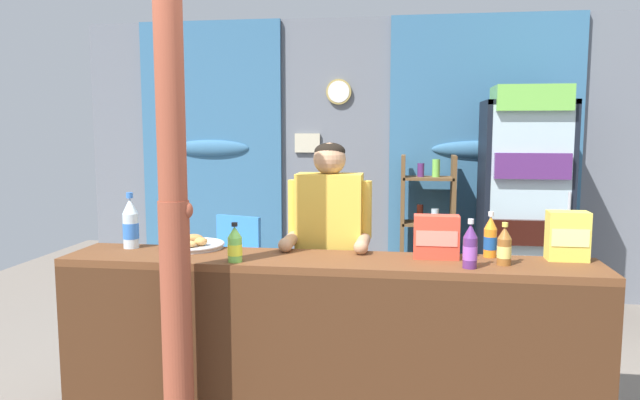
{
  "coord_description": "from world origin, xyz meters",
  "views": [
    {
      "loc": [
        0.44,
        -2.5,
        1.59
      ],
      "look_at": [
        -0.08,
        1.03,
        1.16
      ],
      "focal_mm": 33.55,
      "sensor_mm": 36.0,
      "label": 1
    }
  ],
  "objects_px": {
    "plastic_lawn_chair": "(230,262)",
    "soda_bottle_water": "(131,225)",
    "snack_box_instant_noodle": "(567,236)",
    "soda_bottle_grape_soda": "(470,247)",
    "drink_fridge": "(524,195)",
    "soda_bottle_iced_tea": "(504,247)",
    "bottle_shelf_rack": "(427,228)",
    "soda_bottle_lime_soda": "(235,245)",
    "timber_post": "(174,212)",
    "soda_bottle_orange_soda": "(490,238)",
    "snack_box_crackers": "(436,237)",
    "stall_counter": "(324,332)",
    "shopkeeper": "(329,239)",
    "pastry_tray": "(192,244)"
  },
  "relations": [
    {
      "from": "soda_bottle_lime_soda",
      "to": "snack_box_instant_noodle",
      "type": "bearing_deg",
      "value": 9.71
    },
    {
      "from": "soda_bottle_water",
      "to": "soda_bottle_lime_soda",
      "type": "distance_m",
      "value": 0.74
    },
    {
      "from": "bottle_shelf_rack",
      "to": "soda_bottle_orange_soda",
      "type": "xyz_separation_m",
      "value": [
        0.26,
        -2.15,
        0.31
      ]
    },
    {
      "from": "snack_box_instant_noodle",
      "to": "drink_fridge",
      "type": "bearing_deg",
      "value": 86.08
    },
    {
      "from": "bottle_shelf_rack",
      "to": "shopkeeper",
      "type": "distance_m",
      "value": 2.04
    },
    {
      "from": "drink_fridge",
      "to": "snack_box_crackers",
      "type": "height_order",
      "value": "drink_fridge"
    },
    {
      "from": "bottle_shelf_rack",
      "to": "soda_bottle_grape_soda",
      "type": "xyz_separation_m",
      "value": [
        0.13,
        -2.42,
        0.31
      ]
    },
    {
      "from": "timber_post",
      "to": "shopkeeper",
      "type": "relative_size",
      "value": 1.66
    },
    {
      "from": "soda_bottle_orange_soda",
      "to": "soda_bottle_grape_soda",
      "type": "bearing_deg",
      "value": -115.53
    },
    {
      "from": "pastry_tray",
      "to": "snack_box_instant_noodle",
      "type": "bearing_deg",
      "value": -0.54
    },
    {
      "from": "drink_fridge",
      "to": "shopkeeper",
      "type": "relative_size",
      "value": 1.27
    },
    {
      "from": "timber_post",
      "to": "plastic_lawn_chair",
      "type": "height_order",
      "value": "timber_post"
    },
    {
      "from": "timber_post",
      "to": "bottle_shelf_rack",
      "type": "relative_size",
      "value": 1.85
    },
    {
      "from": "soda_bottle_lime_soda",
      "to": "shopkeeper",
      "type": "bearing_deg",
      "value": 52.51
    },
    {
      "from": "soda_bottle_grape_soda",
      "to": "plastic_lawn_chair",
      "type": "bearing_deg",
      "value": 135.02
    },
    {
      "from": "plastic_lawn_chair",
      "to": "soda_bottle_lime_soda",
      "type": "distance_m",
      "value": 1.94
    },
    {
      "from": "plastic_lawn_chair",
      "to": "soda_bottle_water",
      "type": "bearing_deg",
      "value": -94.24
    },
    {
      "from": "stall_counter",
      "to": "bottle_shelf_rack",
      "type": "xyz_separation_m",
      "value": [
        0.59,
        2.41,
        0.16
      ]
    },
    {
      "from": "snack_box_crackers",
      "to": "soda_bottle_orange_soda",
      "type": "bearing_deg",
      "value": 13.79
    },
    {
      "from": "shopkeeper",
      "to": "snack_box_crackers",
      "type": "distance_m",
      "value": 0.68
    },
    {
      "from": "timber_post",
      "to": "bottle_shelf_rack",
      "type": "distance_m",
      "value": 3.02
    },
    {
      "from": "soda_bottle_water",
      "to": "soda_bottle_lime_soda",
      "type": "height_order",
      "value": "soda_bottle_water"
    },
    {
      "from": "soda_bottle_water",
      "to": "pastry_tray",
      "type": "height_order",
      "value": "soda_bottle_water"
    },
    {
      "from": "soda_bottle_iced_tea",
      "to": "shopkeeper",
      "type": "bearing_deg",
      "value": 156.29
    },
    {
      "from": "stall_counter",
      "to": "soda_bottle_lime_soda",
      "type": "bearing_deg",
      "value": -173.55
    },
    {
      "from": "timber_post",
      "to": "soda_bottle_lime_soda",
      "type": "bearing_deg",
      "value": 45.72
    },
    {
      "from": "soda_bottle_orange_soda",
      "to": "pastry_tray",
      "type": "distance_m",
      "value": 1.65
    },
    {
      "from": "drink_fridge",
      "to": "soda_bottle_grape_soda",
      "type": "distance_m",
      "value": 2.22
    },
    {
      "from": "shopkeeper",
      "to": "drink_fridge",
      "type": "bearing_deg",
      "value": 49.32
    },
    {
      "from": "soda_bottle_iced_tea",
      "to": "soda_bottle_lime_soda",
      "type": "bearing_deg",
      "value": -174.49
    },
    {
      "from": "timber_post",
      "to": "snack_box_instant_noodle",
      "type": "bearing_deg",
      "value": 15.24
    },
    {
      "from": "bottle_shelf_rack",
      "to": "snack_box_instant_noodle",
      "type": "height_order",
      "value": "bottle_shelf_rack"
    },
    {
      "from": "bottle_shelf_rack",
      "to": "soda_bottle_lime_soda",
      "type": "bearing_deg",
      "value": -112.98
    },
    {
      "from": "shopkeeper",
      "to": "snack_box_instant_noodle",
      "type": "relative_size",
      "value": 5.94
    },
    {
      "from": "snack_box_instant_noodle",
      "to": "soda_bottle_grape_soda",
      "type": "bearing_deg",
      "value": -153.85
    },
    {
      "from": "bottle_shelf_rack",
      "to": "soda_bottle_water",
      "type": "bearing_deg",
      "value": -128.18
    },
    {
      "from": "drink_fridge",
      "to": "soda_bottle_iced_tea",
      "type": "distance_m",
      "value": 2.09
    },
    {
      "from": "snack_box_crackers",
      "to": "soda_bottle_water",
      "type": "bearing_deg",
      "value": 179.33
    },
    {
      "from": "soda_bottle_iced_tea",
      "to": "pastry_tray",
      "type": "xyz_separation_m",
      "value": [
        -1.69,
        0.18,
        -0.07
      ]
    },
    {
      "from": "shopkeeper",
      "to": "snack_box_instant_noodle",
      "type": "bearing_deg",
      "value": -11.19
    },
    {
      "from": "soda_bottle_orange_soda",
      "to": "soda_bottle_grape_soda",
      "type": "height_order",
      "value": "same"
    },
    {
      "from": "soda_bottle_water",
      "to": "soda_bottle_grape_soda",
      "type": "distance_m",
      "value": 1.87
    },
    {
      "from": "timber_post",
      "to": "shopkeeper",
      "type": "distance_m",
      "value": 1.03
    },
    {
      "from": "snack_box_instant_noodle",
      "to": "timber_post",
      "type": "bearing_deg",
      "value": -164.76
    },
    {
      "from": "stall_counter",
      "to": "soda_bottle_water",
      "type": "xyz_separation_m",
      "value": [
        -1.14,
        0.21,
        0.5
      ]
    },
    {
      "from": "shopkeeper",
      "to": "snack_box_crackers",
      "type": "relative_size",
      "value": 6.45
    },
    {
      "from": "plastic_lawn_chair",
      "to": "snack_box_instant_noodle",
      "type": "distance_m",
      "value": 2.76
    },
    {
      "from": "drink_fridge",
      "to": "snack_box_instant_noodle",
      "type": "relative_size",
      "value": 7.57
    },
    {
      "from": "plastic_lawn_chair",
      "to": "pastry_tray",
      "type": "distance_m",
      "value": 1.55
    },
    {
      "from": "soda_bottle_grape_soda",
      "to": "soda_bottle_water",
      "type": "bearing_deg",
      "value": 173.12
    }
  ]
}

